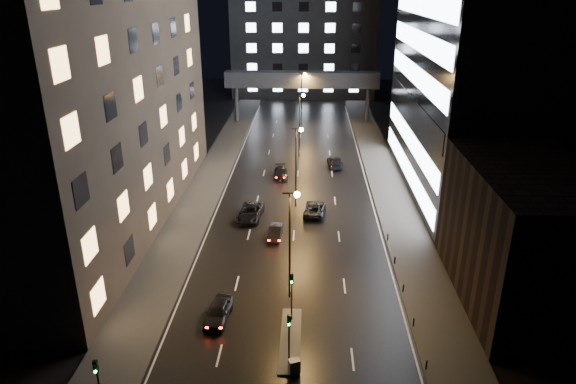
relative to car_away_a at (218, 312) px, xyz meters
name	(u,v)px	position (x,y,z in m)	size (l,w,h in m)	color
ground	(298,173)	(5.78, 35.54, -0.77)	(160.00, 160.00, 0.00)	black
sidewalk_left	(207,184)	(-6.72, 30.54, -0.69)	(5.00, 110.00, 0.15)	#383533
sidewalk_right	(388,187)	(18.28, 30.54, -0.69)	(5.00, 110.00, 0.15)	#383533
building_left	(82,44)	(-16.72, 19.54, 19.23)	(15.00, 48.00, 40.00)	#2D2319
building_right_low	(525,236)	(25.78, 4.54, 5.23)	(10.00, 18.00, 12.00)	black
building_right_glass	(504,14)	(30.78, 31.54, 21.73)	(20.00, 36.00, 45.00)	black
building_far	(304,43)	(5.78, 93.54, 11.73)	(34.00, 14.00, 25.00)	#333335
skybridge	(302,80)	(5.78, 65.54, 7.57)	(30.00, 3.00, 10.00)	#333335
median_island	(290,339)	(6.08, -2.46, -0.69)	(1.60, 8.00, 0.15)	#383533
traffic_signal_near	(292,289)	(6.08, 0.03, 2.32)	(0.28, 0.34, 4.40)	black
traffic_signal_far	(289,332)	(6.08, -5.47, 2.32)	(0.28, 0.34, 4.40)	black
traffic_signal_corner	(98,379)	(-5.72, -10.47, 2.17)	(0.28, 0.34, 4.40)	black
bollard_row	(408,305)	(15.98, 2.04, -0.32)	(0.12, 25.12, 0.90)	black
streetlight_near	(292,232)	(5.95, 3.54, 5.73)	(1.45, 0.50, 10.15)	black
streetlight_mid_a	(297,157)	(5.95, 23.54, 5.73)	(1.45, 0.50, 10.15)	black
streetlight_mid_b	(300,117)	(5.95, 43.54, 5.73)	(1.45, 0.50, 10.15)	black
streetlight_far	(302,92)	(5.95, 63.54, 5.73)	(1.45, 0.50, 10.15)	black
car_away_a	(218,312)	(0.00, 0.00, 0.00)	(1.81, 4.51, 1.54)	black
car_away_b	(275,232)	(3.78, 14.98, -0.13)	(1.36, 3.90, 1.28)	black
car_away_c	(250,212)	(0.49, 19.76, 0.02)	(2.61, 5.65, 1.57)	black
car_away_d	(281,173)	(3.37, 33.89, -0.10)	(1.87, 4.59, 1.33)	black
car_toward_a	(315,209)	(8.13, 21.37, -0.06)	(2.36, 5.12, 1.42)	black
car_toward_b	(335,162)	(11.32, 38.77, -0.02)	(2.09, 5.15, 1.49)	black
utility_cabinet	(294,366)	(6.48, -6.16, -0.08)	(0.79, 0.54, 1.07)	#525255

